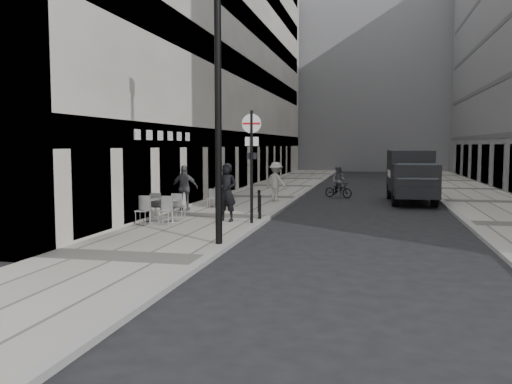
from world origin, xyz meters
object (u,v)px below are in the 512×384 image
cyclist (339,185)px  lamppost (218,94)px  sign_post (252,151)px  panel_van (411,173)px  walking_man (227,192)px

cyclist → lamppost: bearing=-74.0°
lamppost → cyclist: 15.24m
sign_post → panel_van: sign_post is taller
cyclist → walking_man: bearing=-82.0°
cyclist → panel_van: bearing=-0.7°
lamppost → panel_van: size_ratio=1.32×
walking_man → panel_van: (6.65, 8.85, 0.27)m
lamppost → panel_van: bearing=66.3°
sign_post → cyclist: bearing=73.6°
lamppost → cyclist: (2.20, 14.68, -3.42)m
walking_man → lamppost: bearing=-61.3°
walking_man → lamppost: (0.93, -4.17, 2.94)m
sign_post → cyclist: (2.20, 10.75, -1.89)m
walking_man → lamppost: lamppost is taller
sign_post → cyclist: sign_post is taller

